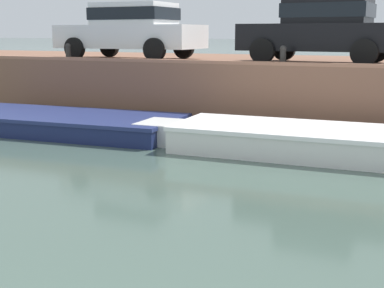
% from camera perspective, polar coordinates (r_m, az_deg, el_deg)
% --- Properties ---
extents(ground_plane, '(400.00, 400.00, 0.00)m').
position_cam_1_polar(ground_plane, '(6.93, 8.99, -7.84)').
color(ground_plane, '#42564C').
extents(far_quay_wall, '(60.00, 6.00, 1.59)m').
position_cam_1_polar(far_quay_wall, '(15.04, 17.84, 5.41)').
color(far_quay_wall, brown).
rests_on(far_quay_wall, ground).
extents(far_wall_coping, '(60.00, 0.24, 0.08)m').
position_cam_1_polar(far_wall_coping, '(12.13, 16.47, 8.06)').
color(far_wall_coping, '#9F6C52').
rests_on(far_wall_coping, far_quay_wall).
extents(boat_moored_west_navy, '(6.90, 2.68, 0.44)m').
position_cam_1_polar(boat_moored_west_navy, '(12.88, -12.63, 2.13)').
color(boat_moored_west_navy, navy).
rests_on(boat_moored_west_navy, ground).
extents(boat_moored_central_white, '(6.04, 2.21, 0.53)m').
position_cam_1_polar(boat_moored_central_white, '(10.62, 10.42, 0.46)').
color(boat_moored_central_white, white).
rests_on(boat_moored_central_white, ground).
extents(car_leftmost_white, '(4.18, 1.97, 1.54)m').
position_cam_1_polar(car_leftmost_white, '(15.49, -6.48, 12.15)').
color(car_leftmost_white, white).
rests_on(car_leftmost_white, far_quay_wall).
extents(car_left_inner_black, '(3.87, 2.04, 1.54)m').
position_cam_1_polar(car_left_inner_black, '(13.56, 13.87, 11.95)').
color(car_left_inner_black, black).
rests_on(car_left_inner_black, far_quay_wall).
extents(mooring_bollard_west, '(0.15, 0.15, 0.45)m').
position_cam_1_polar(mooring_bollard_west, '(15.22, -13.08, 9.64)').
color(mooring_bollard_west, '#2D2B28').
rests_on(mooring_bollard_west, far_quay_wall).
extents(mooring_bollard_mid, '(0.15, 0.15, 0.45)m').
position_cam_1_polar(mooring_bollard_mid, '(12.54, 9.69, 9.39)').
color(mooring_bollard_mid, '#2D2B28').
rests_on(mooring_bollard_mid, far_quay_wall).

